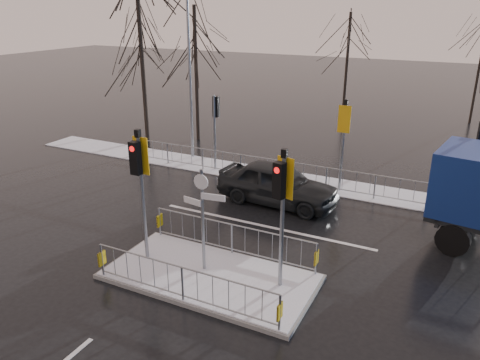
% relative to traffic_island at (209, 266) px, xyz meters
% --- Properties ---
extents(ground, '(120.00, 120.00, 0.00)m').
position_rel_traffic_island_xyz_m(ground, '(0.01, -0.01, -0.39)').
color(ground, black).
rests_on(ground, ground).
extents(snow_verge, '(30.00, 2.00, 0.04)m').
position_rel_traffic_island_xyz_m(snow_verge, '(0.01, 8.59, -0.37)').
color(snow_verge, white).
rests_on(snow_verge, ground).
extents(lane_markings, '(8.00, 11.38, 0.01)m').
position_rel_traffic_island_xyz_m(lane_markings, '(0.01, -0.34, -0.39)').
color(lane_markings, silver).
rests_on(lane_markings, ground).
extents(traffic_island, '(6.00, 3.04, 4.15)m').
position_rel_traffic_island_xyz_m(traffic_island, '(0.00, 0.00, 0.00)').
color(traffic_island, slate).
rests_on(traffic_island, ground).
extents(far_kerb_fixtures, '(18.00, 0.65, 3.83)m').
position_rel_traffic_island_xyz_m(far_kerb_fixtures, '(0.31, 8.08, 0.63)').
color(far_kerb_fixtures, gray).
rests_on(far_kerb_fixtures, ground).
extents(car_far_lane, '(4.89, 2.19, 1.63)m').
position_rel_traffic_island_xyz_m(car_far_lane, '(-0.33, 5.91, 0.42)').
color(car_far_lane, black).
rests_on(car_far_lane, ground).
extents(tree_near_a, '(4.75, 4.75, 8.97)m').
position_rel_traffic_island_xyz_m(tree_near_a, '(-10.49, 10.99, 5.72)').
color(tree_near_a, black).
rests_on(tree_near_a, ground).
extents(tree_near_b, '(4.00, 4.00, 7.55)m').
position_rel_traffic_island_xyz_m(tree_near_b, '(-7.99, 12.49, 4.76)').
color(tree_near_b, black).
rests_on(tree_near_b, ground).
extents(tree_near_c, '(3.50, 3.50, 6.61)m').
position_rel_traffic_island_xyz_m(tree_near_c, '(-12.49, 13.49, 4.11)').
color(tree_near_c, black).
rests_on(tree_near_c, ground).
extents(tree_far_a, '(3.75, 3.75, 7.08)m').
position_rel_traffic_island_xyz_m(tree_far_a, '(-1.99, 21.99, 4.43)').
color(tree_far_a, black).
rests_on(tree_far_a, ground).
extents(street_lamp_left, '(1.25, 0.18, 8.20)m').
position_rel_traffic_island_xyz_m(street_lamp_left, '(-6.42, 9.49, 4.10)').
color(street_lamp_left, gray).
rests_on(street_lamp_left, ground).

